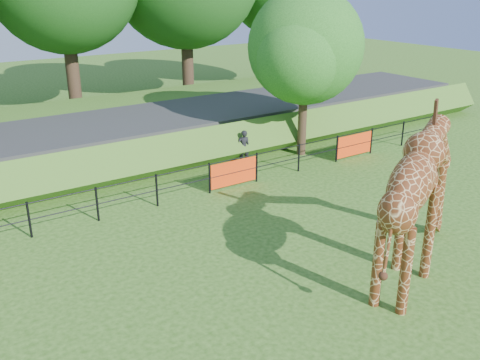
% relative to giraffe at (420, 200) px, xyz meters
% --- Properties ---
extents(ground, '(90.00, 90.00, 0.00)m').
position_rel_giraffe_xyz_m(ground, '(-3.55, -0.64, -1.92)').
color(ground, '#295114').
rests_on(ground, ground).
extents(giraffe, '(5.32, 3.08, 3.84)m').
position_rel_giraffe_xyz_m(giraffe, '(0.00, 0.00, 0.00)').
color(giraffe, '#5B2B12').
rests_on(giraffe, ground).
extents(perimeter_fence, '(28.07, 0.10, 1.10)m').
position_rel_giraffe_xyz_m(perimeter_fence, '(-3.55, 7.36, -1.37)').
color(perimeter_fence, black).
rests_on(perimeter_fence, ground).
extents(embankment, '(40.00, 9.00, 1.30)m').
position_rel_giraffe_xyz_m(embankment, '(-3.55, 14.86, -1.27)').
color(embankment, '#295114').
rests_on(embankment, ground).
extents(road, '(40.00, 5.00, 0.12)m').
position_rel_giraffe_xyz_m(road, '(-3.55, 13.36, -0.56)').
color(road, '#313133').
rests_on(road, embankment).
extents(visitor, '(0.58, 0.47, 1.38)m').
position_rel_giraffe_xyz_m(visitor, '(1.22, 9.30, -1.23)').
color(visitor, black).
rests_on(visitor, ground).
extents(tree_east, '(5.40, 4.71, 6.76)m').
position_rel_giraffe_xyz_m(tree_east, '(4.04, 8.99, 2.36)').
color(tree_east, black).
rests_on(tree_east, ground).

